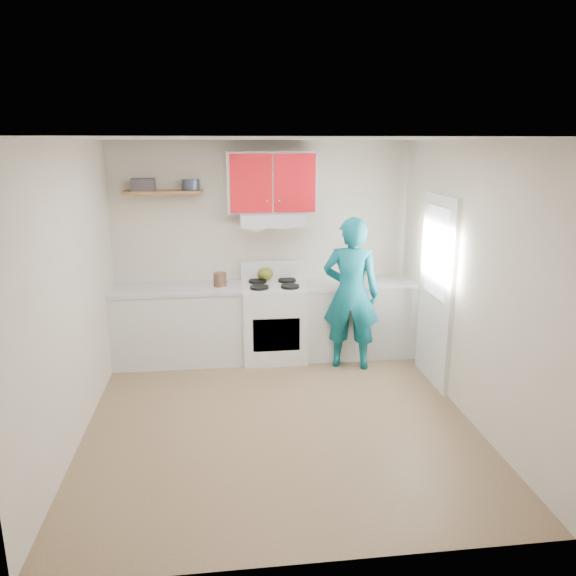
{
  "coord_description": "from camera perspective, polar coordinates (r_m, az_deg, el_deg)",
  "views": [
    {
      "loc": [
        -0.5,
        -4.77,
        2.57
      ],
      "look_at": [
        0.15,
        0.55,
        1.15
      ],
      "focal_mm": 34.36,
      "sensor_mm": 36.0,
      "label": 1
    }
  ],
  "objects": [
    {
      "name": "kettle",
      "position": [
        6.8,
        -2.36,
        1.5
      ],
      "size": [
        0.23,
        0.23,
        0.17
      ],
      "primitive_type": "ellipsoid",
      "rotation": [
        0.0,
        0.0,
        0.18
      ],
      "color": "olive",
      "rests_on": "stove"
    },
    {
      "name": "floor",
      "position": [
        5.44,
        -0.9,
        -13.34
      ],
      "size": [
        3.8,
        3.8,
        0.0
      ],
      "primitive_type": "plane",
      "color": "brown",
      "rests_on": "ground"
    },
    {
      "name": "range_hood",
      "position": [
        6.54,
        -1.64,
        7.13
      ],
      "size": [
        0.76,
        0.44,
        0.15
      ],
      "primitive_type": "cube",
      "color": "silver",
      "rests_on": "back_wall"
    },
    {
      "name": "crock",
      "position": [
        6.55,
        -7.04,
        0.78
      ],
      "size": [
        0.2,
        0.2,
        0.18
      ],
      "primitive_type": "cylinder",
      "rotation": [
        0.0,
        0.0,
        -0.36
      ],
      "color": "#4B3221",
      "rests_on": "counter_left"
    },
    {
      "name": "upper_cabinets",
      "position": [
        6.55,
        -1.71,
        10.88
      ],
      "size": [
        1.02,
        0.33,
        0.7
      ],
      "primitive_type": "cube",
      "color": "red",
      "rests_on": "back_wall"
    },
    {
      "name": "door",
      "position": [
        6.12,
        15.1,
        -0.31
      ],
      "size": [
        0.05,
        0.85,
        2.05
      ],
      "primitive_type": "cube",
      "color": "white",
      "rests_on": "floor"
    },
    {
      "name": "stove",
      "position": [
        6.72,
        -1.48,
        -3.49
      ],
      "size": [
        0.76,
        0.65,
        0.92
      ],
      "primitive_type": "cube",
      "color": "white",
      "rests_on": "floor"
    },
    {
      "name": "counter_left",
      "position": [
        6.74,
        -11.22,
        -3.8
      ],
      "size": [
        1.52,
        0.6,
        0.9
      ],
      "primitive_type": "cube",
      "color": "silver",
      "rests_on": "floor"
    },
    {
      "name": "tin",
      "position": [
        6.54,
        -10.03,
        10.48
      ],
      "size": [
        0.23,
        0.23,
        0.12
      ],
      "primitive_type": "cylinder",
      "rotation": [
        0.0,
        0.0,
        -0.16
      ],
      "color": "#333D4C",
      "rests_on": "shelf"
    },
    {
      "name": "ceiling",
      "position": [
        4.8,
        -1.02,
        15.19
      ],
      "size": [
        3.6,
        3.8,
        0.04
      ],
      "primitive_type": "cube",
      "color": "white",
      "rests_on": "floor"
    },
    {
      "name": "shelf",
      "position": [
        6.58,
        -12.78,
        9.67
      ],
      "size": [
        0.9,
        0.3,
        0.04
      ],
      "primitive_type": "cube",
      "color": "brown",
      "rests_on": "back_wall"
    },
    {
      "name": "back_wall",
      "position": [
        6.81,
        -2.63,
        4.07
      ],
      "size": [
        3.6,
        0.04,
        2.6
      ],
      "primitive_type": "cube",
      "color": "beige",
      "rests_on": "floor"
    },
    {
      "name": "person",
      "position": [
        6.37,
        6.53,
        -0.58
      ],
      "size": [
        0.74,
        0.59,
        1.78
      ],
      "primitive_type": "imported",
      "rotation": [
        0.0,
        0.0,
        2.86
      ],
      "color": "#0C6472",
      "rests_on": "floor"
    },
    {
      "name": "counter_right",
      "position": [
        6.91,
        7.13,
        -3.15
      ],
      "size": [
        1.32,
        0.6,
        0.9
      ],
      "primitive_type": "cube",
      "color": "silver",
      "rests_on": "floor"
    },
    {
      "name": "front_wall",
      "position": [
        3.18,
        2.66,
        -8.71
      ],
      "size": [
        3.6,
        0.04,
        2.6
      ],
      "primitive_type": "cube",
      "color": "beige",
      "rests_on": "floor"
    },
    {
      "name": "cutting_board",
      "position": [
        6.68,
        6.78,
        0.33
      ],
      "size": [
        0.33,
        0.25,
        0.02
      ],
      "primitive_type": "cube",
      "rotation": [
        0.0,
        0.0,
        -0.1
      ],
      "color": "olive",
      "rests_on": "counter_right"
    },
    {
      "name": "door_glass",
      "position": [
        6.02,
        15.13,
        3.59
      ],
      "size": [
        0.01,
        0.55,
        0.95
      ],
      "primitive_type": "cube",
      "color": "white",
      "rests_on": "door"
    },
    {
      "name": "books",
      "position": [
        6.57,
        -14.76,
        10.3
      ],
      "size": [
        0.27,
        0.2,
        0.14
      ],
      "primitive_type": "cube",
      "rotation": [
        0.0,
        0.0,
        0.05
      ],
      "color": "#3A3335",
      "rests_on": "shelf"
    },
    {
      "name": "silicone_mat",
      "position": [
        6.87,
        8.87,
        0.61
      ],
      "size": [
        0.37,
        0.33,
        0.01
      ],
      "primitive_type": "cube",
      "rotation": [
        0.0,
        0.0,
        -0.21
      ],
      "color": "#B4121D",
      "rests_on": "counter_right"
    },
    {
      "name": "left_wall",
      "position": [
        5.11,
        -21.47,
        -0.61
      ],
      "size": [
        0.04,
        3.8,
        2.6
      ],
      "primitive_type": "cube",
      "color": "beige",
      "rests_on": "floor"
    },
    {
      "name": "right_wall",
      "position": [
        5.45,
        18.24,
        0.59
      ],
      "size": [
        0.04,
        3.8,
        2.6
      ],
      "primitive_type": "cube",
      "color": "beige",
      "rests_on": "floor"
    }
  ]
}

